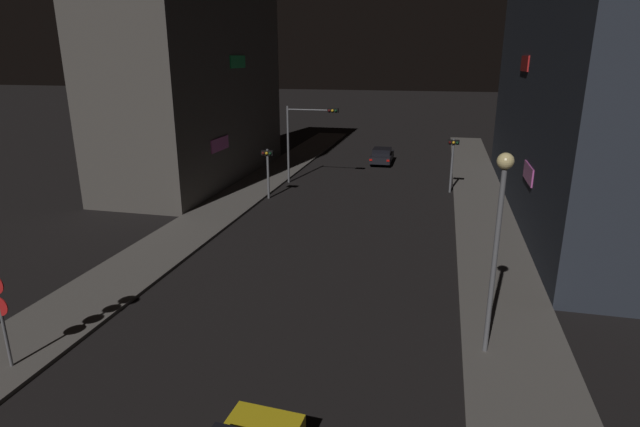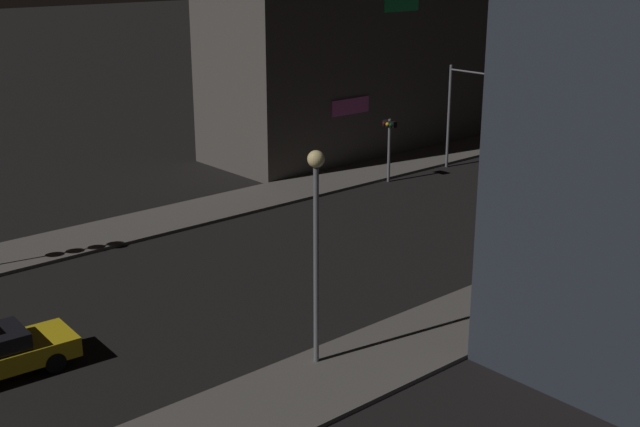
% 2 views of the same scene
% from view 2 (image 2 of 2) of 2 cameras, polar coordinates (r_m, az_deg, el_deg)
% --- Properties ---
extents(sidewalk_left, '(3.49, 63.47, 0.14)m').
position_cam_2_polar(sidewalk_left, '(46.00, 1.83, 2.50)').
color(sidewalk_left, '#5B5651').
rests_on(sidewalk_left, ground_plane).
extents(sidewalk_right, '(3.49, 63.47, 0.14)m').
position_cam_2_polar(sidewalk_right, '(36.47, 19.44, -2.65)').
color(sidewalk_right, '#5B5651').
rests_on(sidewalk_right, ground_plane).
extents(far_car, '(1.86, 4.47, 1.42)m').
position_cam_2_polar(far_car, '(52.60, 20.17, 4.10)').
color(far_car, black).
rests_on(far_car, ground_plane).
extents(traffic_light_overhead, '(3.95, 0.41, 5.85)m').
position_cam_2_polar(traffic_light_overhead, '(47.16, 10.10, 7.72)').
color(traffic_light_overhead, slate).
rests_on(traffic_light_overhead, ground_plane).
extents(traffic_light_left_kerb, '(0.80, 0.42, 3.42)m').
position_cam_2_polar(traffic_light_left_kerb, '(44.86, 4.72, 5.22)').
color(traffic_light_left_kerb, slate).
rests_on(traffic_light_left_kerb, ground_plane).
extents(street_lamp_near_block, '(0.50, 0.50, 6.55)m').
position_cam_2_polar(street_lamp_near_block, '(24.04, -0.27, -0.48)').
color(street_lamp_near_block, slate).
rests_on(street_lamp_near_block, sidewalk_right).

